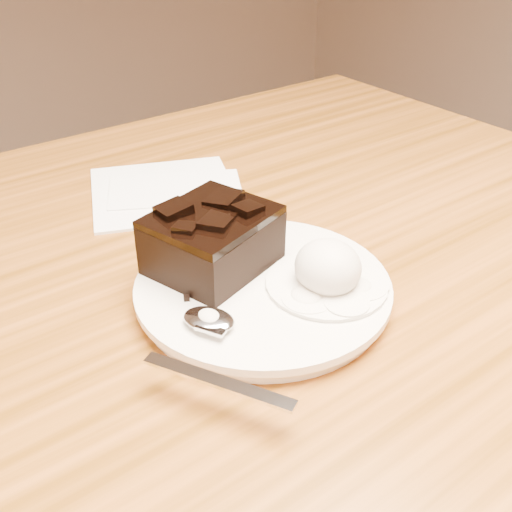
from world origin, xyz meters
TOP-DOWN VIEW (x-y plane):
  - plate at (0.06, -0.07)m, footprint 0.22×0.22m
  - brownie at (0.04, -0.03)m, footprint 0.12×0.11m
  - ice_cream_scoop at (0.10, -0.11)m, footprint 0.06×0.06m
  - melt_puddle at (0.10, -0.11)m, footprint 0.11×0.11m
  - spoon at (-0.01, -0.10)m, footprint 0.11×0.17m
  - napkin at (0.10, 0.16)m, footprint 0.22×0.22m
  - crumb_a at (-0.00, -0.06)m, footprint 0.01×0.01m
  - crumb_b at (0.08, -0.10)m, footprint 0.01×0.01m

SIDE VIEW (x-z plane):
  - napkin at x=0.10m, z-range 0.75..0.76m
  - plate at x=0.06m, z-range 0.75..0.77m
  - melt_puddle at x=0.10m, z-range 0.77..0.77m
  - crumb_b at x=0.08m, z-range 0.77..0.77m
  - crumb_a at x=0.00m, z-range 0.77..0.77m
  - spoon at x=-0.01m, z-range 0.77..0.78m
  - ice_cream_scoop at x=0.10m, z-range 0.76..0.81m
  - brownie at x=0.04m, z-range 0.77..0.82m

